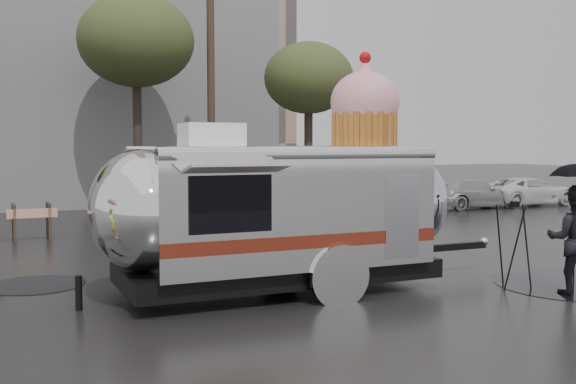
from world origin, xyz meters
name	(u,v)px	position (x,y,z in m)	size (l,w,h in m)	color
ground	(334,301)	(0.00, 0.00, 0.00)	(120.00, 120.00, 0.00)	black
puddles	(532,290)	(3.65, -0.76, 0.01)	(12.97, 8.59, 0.01)	black
grey_building	(7,59)	(-4.00, 24.00, 6.50)	(22.00, 12.00, 13.00)	slate
utility_pole	(211,90)	(2.50, 14.00, 4.62)	(1.60, 0.28, 9.00)	#473323
tree_mid	(136,42)	(0.00, 15.00, 6.34)	(4.20, 4.20, 8.03)	#382D26
tree_right	(309,79)	(6.00, 13.00, 5.06)	(3.36, 3.36, 6.42)	#382D26
parked_cars	(448,192)	(11.78, 12.00, 0.72)	(13.20, 1.90, 1.50)	silver
airstream_trailer	(283,204)	(-0.43, 1.11, 1.55)	(8.23, 3.13, 4.43)	silver
person_right	(575,240)	(4.08, -1.28, 0.96)	(0.92, 0.51, 1.92)	black
umbrella_black	(576,184)	(4.08, -1.28, 1.94)	(1.14, 1.14, 2.33)	black
tripod	(514,236)	(3.46, -0.48, 0.97)	(0.62, 0.65, 1.60)	black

